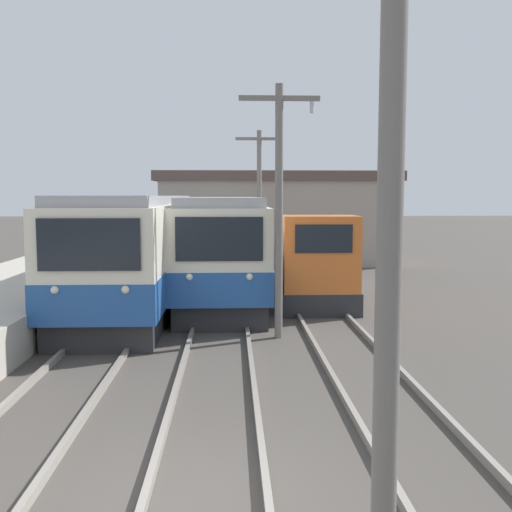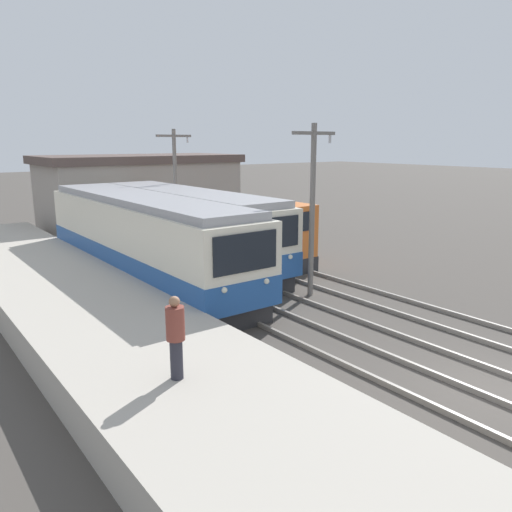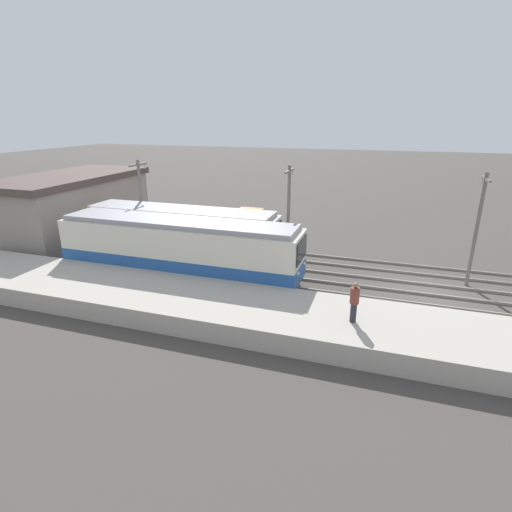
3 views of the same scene
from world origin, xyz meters
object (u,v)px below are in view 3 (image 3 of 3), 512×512
Objects in this scene: commuter_train_center at (181,237)px; catenary_mast_near at (477,226)px; catenary_mast_mid at (288,212)px; commuter_train_left at (179,252)px; person_on_platform at (354,301)px; shunting_locomotive at (228,234)px; catenary_mast_far at (142,201)px.

catenary_mast_near reaches higher than commuter_train_center.
catenary_mast_near is 1.00× the size of catenary_mast_mid.
commuter_train_left is 3.12m from commuter_train_center.
catenary_mast_mid is at bearing -51.03° from commuter_train_left.
commuter_train_left is 10.90m from person_on_platform.
catenary_mast_mid reaches higher than commuter_train_center.
shunting_locomotive is at bearing 72.33° from catenary_mast_mid.
catenary_mast_far is at bearing 90.00° from catenary_mast_mid.
person_on_platform is at bearing -120.33° from commuter_train_center.
commuter_train_left reaches higher than person_on_platform.
catenary_mast_far is (1.51, 3.76, 1.82)m from commuter_train_center.
commuter_train_center is (2.80, 1.38, -0.02)m from commuter_train_left.
shunting_locomotive is at bearing 84.38° from catenary_mast_near.
shunting_locomotive reaches higher than person_on_platform.
catenary_mast_near is 3.62× the size of person_on_platform.
catenary_mast_far is at bearing 61.64° from person_on_platform.
catenary_mast_far is at bearing 50.04° from commuter_train_left.
commuter_train_left reaches higher than commuter_train_center.
catenary_mast_mid is (0.00, 10.47, 0.00)m from catenary_mast_near.
catenary_mast_mid is at bearing 30.32° from person_on_platform.
catenary_mast_far is (0.00, 10.47, 0.00)m from catenary_mast_mid.
shunting_locomotive is (3.00, -2.02, -0.45)m from commuter_train_center.
catenary_mast_near is at bearing -90.00° from catenary_mast_far.
shunting_locomotive is (5.80, -0.64, -0.47)m from commuter_train_left.
catenary_mast_near is (1.51, -17.17, 1.82)m from commuter_train_center.
catenary_mast_far is 3.62× the size of person_on_platform.
person_on_platform is at bearing -118.36° from catenary_mast_far.
catenary_mast_mid is 9.69m from person_on_platform.
person_on_platform is (-8.26, -4.83, -1.54)m from catenary_mast_mid.
commuter_train_center is at bearing -111.84° from catenary_mast_far.
shunting_locomotive is 5.41m from catenary_mast_mid.
commuter_train_left reaches higher than shunting_locomotive.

